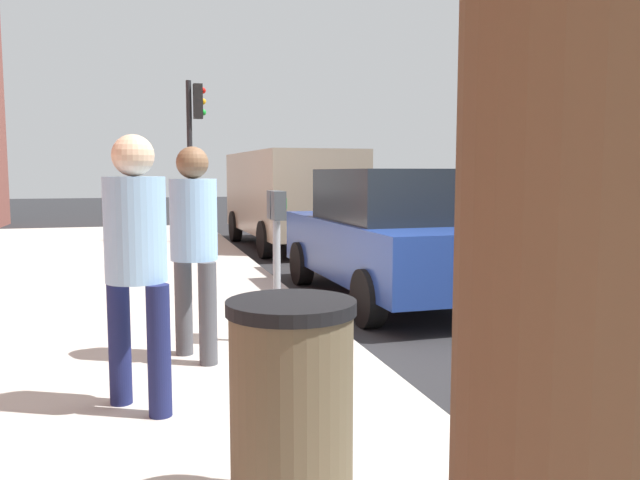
# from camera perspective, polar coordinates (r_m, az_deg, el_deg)

# --- Properties ---
(ground_plane) EXTENTS (80.00, 80.00, 0.00)m
(ground_plane) POSITION_cam_1_polar(r_m,az_deg,el_deg) (6.14, 3.19, -10.31)
(ground_plane) COLOR #232326
(ground_plane) RESTS_ON ground
(sidewalk_slab) EXTENTS (28.00, 6.00, 0.15)m
(sidewalk_slab) POSITION_cam_1_polar(r_m,az_deg,el_deg) (5.93, -26.02, -10.79)
(sidewalk_slab) COLOR #B7B2A8
(sidewalk_slab) RESTS_ON ground_plane
(parking_meter) EXTENTS (0.36, 0.12, 1.41)m
(parking_meter) POSITION_cam_1_polar(r_m,az_deg,el_deg) (5.88, -3.87, 0.54)
(parking_meter) COLOR gray
(parking_meter) RESTS_ON sidewalk_slab
(pedestrian_at_meter) EXTENTS (0.50, 0.39, 1.79)m
(pedestrian_at_meter) POSITION_cam_1_polar(r_m,az_deg,el_deg) (5.44, -11.14, 0.45)
(pedestrian_at_meter) COLOR #47474C
(pedestrian_at_meter) RESTS_ON sidewalk_slab
(pedestrian_bystander) EXTENTS (0.46, 0.40, 1.82)m
(pedestrian_bystander) POSITION_cam_1_polar(r_m,az_deg,el_deg) (4.35, -16.05, -0.74)
(pedestrian_bystander) COLOR #191E4C
(pedestrian_bystander) RESTS_ON sidewalk_slab
(parked_sedan_near) EXTENTS (4.44, 2.05, 1.77)m
(parked_sedan_near) POSITION_cam_1_polar(r_m,az_deg,el_deg) (8.71, 6.48, 0.51)
(parked_sedan_near) COLOR navy
(parked_sedan_near) RESTS_ON ground_plane
(parked_van_far) EXTENTS (5.27, 2.27, 2.18)m
(parked_van_far) POSITION_cam_1_polar(r_m,az_deg,el_deg) (14.73, -2.76, 4.20)
(parked_van_far) COLOR gray
(parked_van_far) RESTS_ON ground_plane
(traffic_signal) EXTENTS (0.24, 0.44, 3.60)m
(traffic_signal) POSITION_cam_1_polar(r_m,az_deg,el_deg) (14.79, -11.12, 9.21)
(traffic_signal) COLOR black
(traffic_signal) RESTS_ON sidewalk_slab
(trash_bin) EXTENTS (0.59, 0.59, 1.01)m
(trash_bin) POSITION_cam_1_polar(r_m,az_deg,el_deg) (3.01, -2.54, -14.78)
(trash_bin) COLOR brown
(trash_bin) RESTS_ON sidewalk_slab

